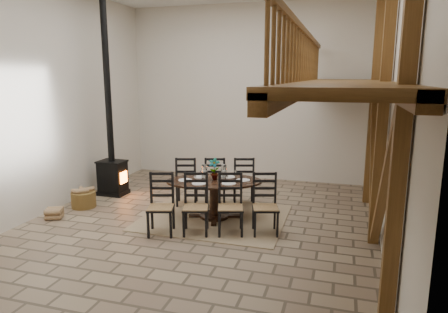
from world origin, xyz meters
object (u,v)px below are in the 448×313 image
(log_basket, at_px, (84,199))
(log_stack, at_px, (54,213))
(dining_table, at_px, (214,200))
(wood_stove, at_px, (111,152))

(log_basket, bearing_deg, log_stack, -99.28)
(dining_table, distance_m, log_basket, 3.17)
(dining_table, distance_m, log_stack, 3.44)
(log_basket, relative_size, log_stack, 1.24)
(dining_table, relative_size, log_basket, 5.01)
(dining_table, relative_size, wood_stove, 0.55)
(wood_stove, height_order, log_basket, wood_stove)
(log_stack, bearing_deg, dining_table, 15.82)
(wood_stove, relative_size, log_basket, 9.04)
(wood_stove, distance_m, log_stack, 2.19)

